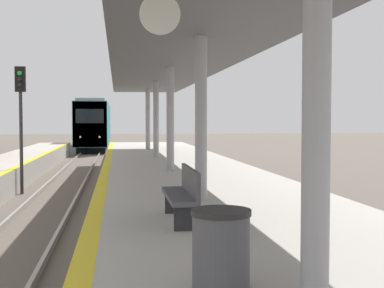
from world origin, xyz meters
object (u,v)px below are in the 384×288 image
at_px(trash_bin, 221,249).
at_px(signal_far, 21,105).
at_px(train, 95,125).
at_px(bench, 183,192).

bearing_deg(trash_bin, signal_far, 107.21).
distance_m(signal_far, trash_bin, 15.22).
xyz_separation_m(train, trash_bin, (3.13, -45.62, -0.87)).
height_order(trash_bin, bench, bench).
bearing_deg(bench, trash_bin, -90.98).
bearing_deg(trash_bin, train, 93.92).
distance_m(train, bench, 42.06).
distance_m(trash_bin, bench, 3.69).
height_order(signal_far, bench, signal_far).
distance_m(train, trash_bin, 45.73).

